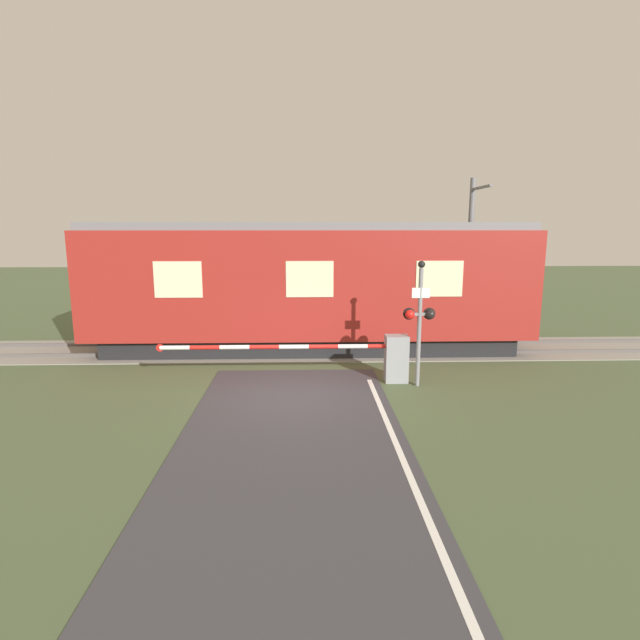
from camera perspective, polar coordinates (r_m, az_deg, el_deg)
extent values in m
plane|color=#475638|center=(12.53, -2.88, -8.38)|extent=(80.00, 80.00, 0.00)
cube|color=gray|center=(16.74, -2.59, -3.42)|extent=(36.00, 3.20, 0.03)
cube|color=#595451|center=(16.03, -2.63, -3.82)|extent=(36.00, 0.08, 0.10)
cube|color=#595451|center=(17.43, -2.56, -2.64)|extent=(36.00, 0.08, 0.10)
cube|color=black|center=(16.68, -1.20, -2.47)|extent=(13.04, 2.41, 0.60)
cube|color=maroon|center=(16.34, -1.23, 4.32)|extent=(14.17, 2.84, 3.37)
cube|color=slate|center=(16.24, -1.26, 10.66)|extent=(13.89, 2.61, 0.24)
cube|color=beige|center=(15.43, 13.49, 4.60)|extent=(1.42, 0.02, 1.08)
cube|color=beige|center=(14.89, -1.18, 4.69)|extent=(1.42, 0.02, 1.08)
cube|color=beige|center=(15.36, -15.93, 4.46)|extent=(1.42, 0.02, 1.08)
cube|color=gray|center=(13.41, 8.72, -4.39)|extent=(0.60, 0.44, 1.26)
cylinder|color=gray|center=(13.33, 8.76, -2.96)|extent=(0.16, 0.16, 0.18)
cylinder|color=red|center=(13.27, 7.11, -2.99)|extent=(0.78, 0.11, 0.11)
cylinder|color=white|center=(13.17, 3.77, -3.03)|extent=(0.78, 0.11, 0.11)
cylinder|color=red|center=(13.12, 0.39, -3.06)|extent=(0.78, 0.11, 0.11)
cylinder|color=white|center=(13.11, -3.00, -3.08)|extent=(0.78, 0.11, 0.11)
cylinder|color=red|center=(13.15, -6.38, -3.09)|extent=(0.78, 0.11, 0.11)
cylinder|color=white|center=(13.24, -9.73, -3.09)|extent=(0.78, 0.11, 0.11)
cylinder|color=red|center=(13.37, -13.03, -3.08)|extent=(0.78, 0.11, 0.11)
cylinder|color=white|center=(13.54, -16.25, -3.05)|extent=(0.78, 0.11, 0.11)
cylinder|color=red|center=(13.64, -17.83, -3.04)|extent=(0.20, 0.02, 0.20)
cylinder|color=gray|center=(12.96, 11.27, -0.93)|extent=(0.11, 0.11, 3.05)
cube|color=gray|center=(12.90, 11.32, 0.66)|extent=(0.64, 0.07, 0.07)
sphere|color=red|center=(12.79, 10.23, 0.62)|extent=(0.24, 0.24, 0.24)
sphere|color=black|center=(12.91, 12.50, 0.63)|extent=(0.24, 0.24, 0.24)
cylinder|color=black|center=(12.90, 10.13, 0.71)|extent=(0.30, 0.06, 0.30)
cylinder|color=black|center=(13.02, 12.39, 0.71)|extent=(0.30, 0.06, 0.30)
cube|color=white|center=(12.78, 11.45, 3.06)|extent=(0.45, 0.02, 0.25)
sphere|color=black|center=(12.74, 11.53, 6.25)|extent=(0.18, 0.18, 0.18)
cylinder|color=slate|center=(19.26, 16.66, 6.67)|extent=(0.20, 0.20, 5.79)
cube|color=slate|center=(18.42, 17.98, 14.22)|extent=(0.10, 1.80, 0.08)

